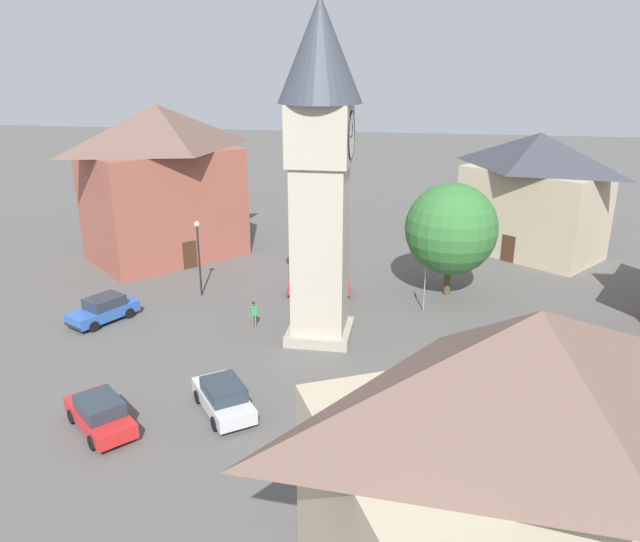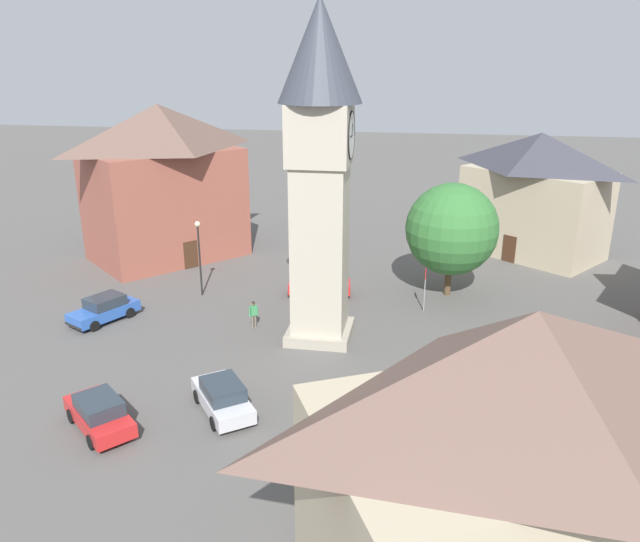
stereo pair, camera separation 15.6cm
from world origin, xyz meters
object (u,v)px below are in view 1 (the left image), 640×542
Objects in this scene: car_silver_kerb at (104,309)px; building_hall_far at (534,194)px; tree at (451,229)px; building_terrace_right at (522,462)px; road_sign at (425,282)px; building_corner_back at (162,182)px; lamp_post at (198,247)px; car_white_side at (223,397)px; pedestrian at (253,312)px; car_blue_kerb at (100,414)px; car_red_corner at (320,284)px; clock_tower at (320,150)px.

building_hall_far is at bearing 123.86° from car_silver_kerb.
tree is 0.56× the size of building_terrace_right.
tree reaches higher than road_sign.
building_corner_back reaches higher than car_silver_kerb.
lamp_post is at bearing -141.30° from building_terrace_right.
pedestrian is (-8.91, -1.06, 0.25)m from car_white_side.
car_blue_kerb and car_silver_kerb have the same top height.
tree is 4.38m from road_sign.
tree is at bearing 111.17° from car_silver_kerb.
tree is at bearing 154.17° from road_sign.
building_hall_far is (-28.86, 21.77, 4.16)m from car_blue_kerb.
building_terrace_right is 4.79× the size of road_sign.
lamp_post is 14.76m from road_sign.
lamp_post is (1.36, -7.80, 2.64)m from car_red_corner.
car_blue_kerb is 0.31× the size of building_corner_back.
clock_tower is at bearing -42.69° from tree.
tree is at bearing 147.89° from car_white_side.
pedestrian is 16.75m from building_corner_back.
lamp_post reaches higher than car_silver_kerb.
building_corner_back is (-12.63, -1.22, 5.27)m from car_silver_kerb.
clock_tower reaches higher than car_red_corner.
car_red_corner is 0.57× the size of tree.
car_silver_kerb is at bearing -62.15° from car_red_corner.
building_corner_back is 29.04m from building_hall_far.
car_silver_kerb is 19.62m from road_sign.
building_hall_far is at bearing 101.23° from building_corner_back.
clock_tower reaches higher than building_terrace_right.
road_sign is (-15.38, 13.51, 1.14)m from car_blue_kerb.
car_red_corner is at bearing 158.67° from car_blue_kerb.
clock_tower is at bearing 48.86° from building_corner_back.
clock_tower is at bearing -153.16° from building_terrace_right.
clock_tower is 19.69m from building_corner_back.
car_white_side is at bearing -7.16° from car_red_corner.
building_terrace_right is at bearing -9.24° from building_hall_far.
building_hall_far is at bearing 120.00° from lamp_post.
building_corner_back is 2.68× the size of lamp_post.
building_hall_far is at bearing 147.50° from car_white_side.
car_silver_kerb is 13.73m from building_corner_back.
building_terrace_right is (24.48, 1.07, 0.15)m from tree.
building_corner_back is (-29.16, -22.80, 1.34)m from building_terrace_right.
car_silver_kerb is 33.07m from building_hall_far.
building_corner_back is 22.06m from road_sign.
car_white_side is (8.41, 10.24, 0.00)m from car_silver_kerb.
building_corner_back is at bearing -115.05° from car_red_corner.
building_hall_far is at bearing 128.12° from car_red_corner.
building_terrace_right is 0.98× the size of building_corner_back.
car_red_corner is at bearing 64.95° from building_corner_back.
pedestrian is 7.08m from lamp_post.
car_white_side is 24.53m from building_corner_back.
building_corner_back is at bearing -141.97° from building_terrace_right.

